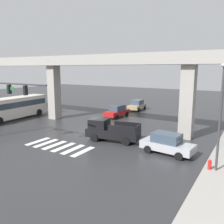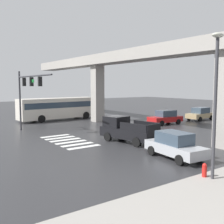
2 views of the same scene
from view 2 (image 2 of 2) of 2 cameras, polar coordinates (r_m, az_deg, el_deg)
ground_plane at (r=25.97m, az=0.74°, el=-4.86°), size 120.00×120.00×0.00m
crosswalk_stripes at (r=23.44m, az=-9.23°, el=-6.08°), size 6.05×2.80×0.01m
elevated_overpass at (r=27.96m, az=6.99°, el=10.90°), size 51.59×2.41×8.52m
pickup_truck at (r=22.78m, az=3.02°, el=-3.84°), size 5.36×2.81×2.08m
city_bus at (r=37.68m, az=-11.37°, el=0.98°), size 3.29×10.94×2.99m
sedan_red at (r=33.39m, az=11.24°, el=-1.11°), size 2.17×4.40×1.72m
sedan_silver at (r=18.19m, az=13.16°, el=-6.88°), size 4.45×2.27×1.72m
sedan_tan at (r=38.66m, az=18.18°, el=-0.37°), size 2.15×4.39×1.72m
traffic_signal_mast at (r=27.43m, az=-17.41°, el=5.02°), size 8.69×0.32×6.20m
street_lamp_near_corner at (r=13.90m, az=21.10°, el=4.44°), size 0.44×0.70×7.24m
fire_hydrant at (r=14.70m, az=18.97°, el=-11.78°), size 0.24×0.24×0.85m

